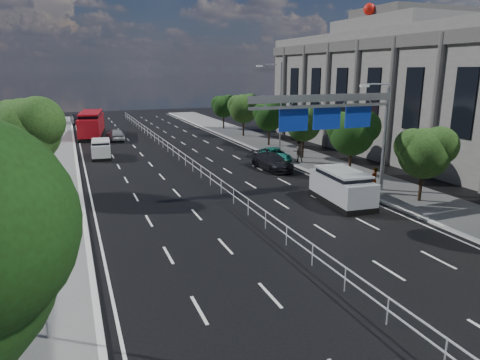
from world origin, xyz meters
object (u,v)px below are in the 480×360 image
parked_car_dark (272,162)px  pedestrian_a (374,180)px  overhead_gantry (338,113)px  pedestrian_b (298,151)px  red_bus (91,124)px  parked_car_teal (275,155)px  near_car_dark (78,119)px  silver_minivan (342,187)px  toilet_sign (22,258)px  white_minivan (101,149)px  near_car_silver (115,134)px

parked_car_dark → pedestrian_a: bearing=-77.6°
overhead_gantry → pedestrian_b: (3.01, 10.27, -4.48)m
red_bus → parked_car_teal: red_bus is taller
red_bus → near_car_dark: red_bus is taller
near_car_dark → pedestrian_a: bearing=103.5°
overhead_gantry → near_car_dark: size_ratio=2.02×
parked_car_teal → near_car_dark: bearing=120.6°
silver_minivan → parked_car_dark: 10.20m
toilet_sign → pedestrian_b: 29.06m
red_bus → near_car_dark: 14.52m
parked_car_dark → silver_minivan: bearing=-95.8°
near_car_dark → parked_car_teal: bearing=107.7°
overhead_gantry → pedestrian_a: 5.42m
overhead_gantry → white_minivan: (-13.40, 19.70, -4.74)m
red_bus → pedestrian_b: size_ratio=5.47×
parked_car_teal → pedestrian_b: 2.28m
parked_car_dark → near_car_silver: bearing=111.0°
white_minivan → near_car_silver: 10.77m
toilet_sign → white_minivan: bearing=81.8°
toilet_sign → pedestrian_a: size_ratio=2.46×
white_minivan → parked_car_dark: size_ratio=0.87×
red_bus → parked_car_dark: size_ratio=2.27×
toilet_sign → silver_minivan: 19.64m
red_bus → pedestrian_a: size_ratio=6.10×
parked_car_dark → pedestrian_b: 3.53m
overhead_gantry → near_car_silver: size_ratio=2.40×
red_bus → parked_car_dark: red_bus is taller
parked_car_teal → pedestrian_a: pedestrian_a is taller
pedestrian_b → near_car_dark: bearing=-63.2°
silver_minivan → overhead_gantry: bearing=84.2°
parked_car_dark → red_bus: bearing=111.5°
white_minivan → red_bus: bearing=94.6°
white_minivan → silver_minivan: bearing=-53.3°
toilet_sign → near_car_dark: 59.08m
white_minivan → near_car_silver: size_ratio=0.98×
overhead_gantry → silver_minivan: 4.73m
overhead_gantry → pedestrian_a: overhead_gantry is taller
near_car_dark → red_bus: bearing=89.2°
near_car_silver → parked_car_dark: (10.73, -21.24, -0.04)m
parked_car_teal → pedestrian_a: 12.50m
parked_car_dark → pedestrian_a: size_ratio=2.69×
parked_car_teal → toilet_sign: bearing=-124.4°
near_car_silver → parked_car_dark: size_ratio=0.90×
parked_car_dark → pedestrian_a: pedestrian_a is taller
white_minivan → pedestrian_a: (16.26, -20.18, 0.16)m
near_car_dark → white_minivan: bearing=86.6°
red_bus → parked_car_dark: (13.17, -25.53, -0.95)m
parked_car_dark → white_minivan: bearing=134.9°
silver_minivan → near_car_dark: bearing=111.2°
parked_car_teal → white_minivan: bearing=159.4°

